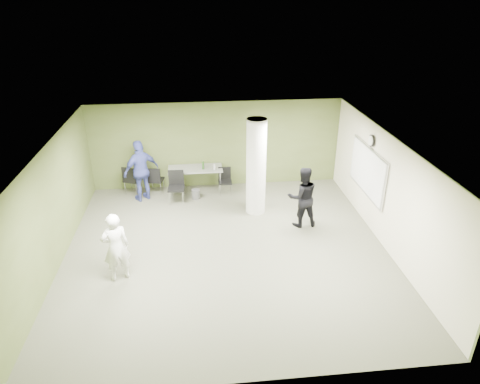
{
  "coord_description": "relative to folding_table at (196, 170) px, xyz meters",
  "views": [
    {
      "loc": [
        -0.64,
        -9.03,
        5.99
      ],
      "look_at": [
        0.44,
        1.0,
        1.13
      ],
      "focal_mm": 32.0,
      "sensor_mm": 36.0,
      "label": 1
    }
  ],
  "objects": [
    {
      "name": "wall_back",
      "position": [
        0.7,
        0.45,
        0.64
      ],
      "size": [
        8.0,
        2.8,
        0.02
      ],
      "primitive_type": "cube",
      "rotation": [
        1.57,
        0.0,
        0.0
      ],
      "color": "#515E2C",
      "rests_on": "floor"
    },
    {
      "name": "column",
      "position": [
        1.7,
        -1.55,
        0.64
      ],
      "size": [
        0.56,
        0.56,
        2.8
      ],
      "primitive_type": "cylinder",
      "color": "silver",
      "rests_on": "floor"
    },
    {
      "name": "whiteboard",
      "position": [
        4.63,
        -2.35,
        0.74
      ],
      "size": [
        0.05,
        2.3,
        1.3
      ],
      "color": "silver",
      "rests_on": "wall_right_cream"
    },
    {
      "name": "wall_left",
      "position": [
        -3.3,
        -3.55,
        0.64
      ],
      "size": [
        0.02,
        8.0,
        2.8
      ],
      "primitive_type": "cube",
      "color": "#515E2C",
      "rests_on": "floor"
    },
    {
      "name": "chair_table_left",
      "position": [
        -0.61,
        -0.64,
        -0.19
      ],
      "size": [
        0.51,
        0.51,
        0.98
      ],
      "rotation": [
        0.0,
        0.0,
        -0.04
      ],
      "color": "black",
      "rests_on": "floor"
    },
    {
      "name": "chair_back_right",
      "position": [
        -1.29,
        -0.04,
        -0.23
      ],
      "size": [
        0.54,
        0.54,
        0.91
      ],
      "rotation": [
        0.0,
        0.0,
        2.93
      ],
      "color": "black",
      "rests_on": "floor"
    },
    {
      "name": "man_black",
      "position": [
        2.85,
        -2.47,
        0.1
      ],
      "size": [
        0.87,
        0.69,
        1.71
      ],
      "primitive_type": "imported",
      "rotation": [
        0.0,
        0.0,
        3.19
      ],
      "color": "black",
      "rests_on": "floor"
    },
    {
      "name": "wastebasket",
      "position": [
        -0.03,
        -0.53,
        -0.61
      ],
      "size": [
        0.26,
        0.26,
        0.3
      ],
      "primitive_type": "cylinder",
      "color": "#4C4C4C",
      "rests_on": "floor"
    },
    {
      "name": "folding_table",
      "position": [
        0.0,
        0.0,
        0.0
      ],
      "size": [
        1.71,
        0.76,
        1.06
      ],
      "rotation": [
        0.0,
        0.0,
        0.01
      ],
      "color": "gray",
      "rests_on": "floor"
    },
    {
      "name": "wall_clock",
      "position": [
        4.63,
        -2.35,
        1.59
      ],
      "size": [
        0.06,
        0.32,
        0.32
      ],
      "color": "black",
      "rests_on": "wall_right_cream"
    },
    {
      "name": "man_blue",
      "position": [
        -1.64,
        -0.4,
        0.2
      ],
      "size": [
        1.2,
        1.0,
        1.92
      ],
      "primitive_type": "imported",
      "rotation": [
        0.0,
        0.0,
        3.71
      ],
      "color": "#3C4597",
      "rests_on": "floor"
    },
    {
      "name": "ceiling",
      "position": [
        0.7,
        -3.55,
        2.04
      ],
      "size": [
        8.0,
        8.0,
        0.0
      ],
      "primitive_type": "plane",
      "rotation": [
        3.14,
        0.0,
        0.0
      ],
      "color": "white",
      "rests_on": "wall_back"
    },
    {
      "name": "woman_white",
      "position": [
        -1.81,
        -4.41,
        0.07
      ],
      "size": [
        0.71,
        0.59,
        1.65
      ],
      "primitive_type": "imported",
      "rotation": [
        0.0,
        0.0,
        3.51
      ],
      "color": "white",
      "rests_on": "floor"
    },
    {
      "name": "chair_back_left",
      "position": [
        -2.02,
        0.0,
        -0.2
      ],
      "size": [
        0.62,
        0.62,
        0.95
      ],
      "rotation": [
        0.0,
        0.0,
        2.75
      ],
      "color": "black",
      "rests_on": "floor"
    },
    {
      "name": "chair_table_right",
      "position": [
        0.91,
        -0.19,
        -0.27
      ],
      "size": [
        0.42,
        0.42,
        0.84
      ],
      "rotation": [
        0.0,
        0.0,
        -0.02
      ],
      "color": "black",
      "rests_on": "floor"
    },
    {
      "name": "floor",
      "position": [
        0.7,
        -3.55,
        -0.76
      ],
      "size": [
        8.0,
        8.0,
        0.0
      ],
      "primitive_type": "plane",
      "color": "#535442",
      "rests_on": "ground"
    },
    {
      "name": "wall_right_cream",
      "position": [
        4.7,
        -3.55,
        0.64
      ],
      "size": [
        0.02,
        8.0,
        2.8
      ],
      "primitive_type": "cube",
      "color": "beige",
      "rests_on": "floor"
    }
  ]
}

